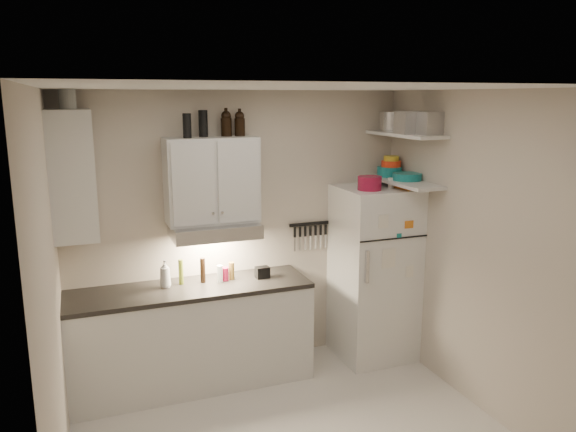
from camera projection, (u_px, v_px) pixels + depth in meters
name	position (u px, v px, depth m)	size (l,w,h in m)	color
ceiling	(301.00, 86.00, 3.63)	(3.20, 3.00, 0.02)	white
back_wall	(240.00, 231.00, 5.28)	(3.20, 0.02, 2.60)	#BEB2A2
left_wall	(50.00, 310.00, 3.34)	(0.02, 3.00, 2.60)	#BEB2A2
right_wall	(488.00, 256.00, 4.46)	(0.02, 3.00, 2.60)	#BEB2A2
base_cabinet	(192.00, 338.00, 4.99)	(2.10, 0.60, 0.88)	silver
countertop	(190.00, 289.00, 4.89)	(2.10, 0.62, 0.04)	black
upper_cabinet	(212.00, 180.00, 4.91)	(0.80, 0.33, 0.75)	silver
side_cabinet	(72.00, 174.00, 4.36)	(0.33, 0.55, 1.00)	silver
range_hood	(215.00, 230.00, 4.94)	(0.76, 0.46, 0.12)	silver
fridge	(374.00, 273.00, 5.49)	(0.70, 0.68, 1.70)	white
shelf_hi	(405.00, 135.00, 5.15)	(0.30, 0.95, 0.03)	silver
shelf_lo	(403.00, 182.00, 5.25)	(0.30, 0.95, 0.03)	silver
knife_strip	(310.00, 224.00, 5.50)	(0.42, 0.02, 0.03)	black
dutch_oven	(370.00, 183.00, 5.15)	(0.22, 0.22, 0.13)	maroon
book_stack	(408.00, 185.00, 5.23)	(0.17, 0.22, 0.07)	orange
spice_jar	(391.00, 183.00, 5.26)	(0.06, 0.06, 0.10)	silver
stock_pot	(392.00, 121.00, 5.49)	(0.25, 0.25, 0.18)	silver
tin_a	(409.00, 122.00, 4.99)	(0.20, 0.18, 0.20)	#AAAAAD
tin_b	(429.00, 123.00, 4.90)	(0.20, 0.20, 0.20)	#AAAAAD
bowl_teal	(389.00, 172.00, 5.49)	(0.24, 0.24, 0.10)	#167B7D
bowl_orange	(391.00, 164.00, 5.47)	(0.19, 0.19, 0.06)	#F33616
bowl_yellow	(391.00, 158.00, 5.46)	(0.15, 0.15, 0.05)	gold
plates	(407.00, 177.00, 5.24)	(0.27, 0.27, 0.07)	#167B7D
growler_a	(226.00, 123.00, 4.92)	(0.10, 0.10, 0.23)	black
growler_b	(240.00, 123.00, 4.96)	(0.09, 0.09, 0.22)	black
thermos_a	(203.00, 123.00, 4.85)	(0.08, 0.08, 0.23)	black
thermos_b	(187.00, 126.00, 4.69)	(0.07, 0.07, 0.21)	black
side_jar	(67.00, 97.00, 4.28)	(0.13, 0.13, 0.17)	silver
soap_bottle	(165.00, 272.00, 4.84)	(0.11, 0.11, 0.28)	silver
pepper_mill	(232.00, 271.00, 5.07)	(0.05, 0.05, 0.16)	brown
oil_bottle	(181.00, 272.00, 4.93)	(0.04, 0.04, 0.22)	#5F6E1B
vinegar_bottle	(203.00, 270.00, 4.98)	(0.05, 0.05, 0.22)	black
clear_bottle	(220.00, 274.00, 4.99)	(0.05, 0.05, 0.15)	silver
red_jar	(225.00, 274.00, 5.03)	(0.06, 0.06, 0.12)	maroon
caddy	(262.00, 272.00, 5.12)	(0.12, 0.09, 0.10)	black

